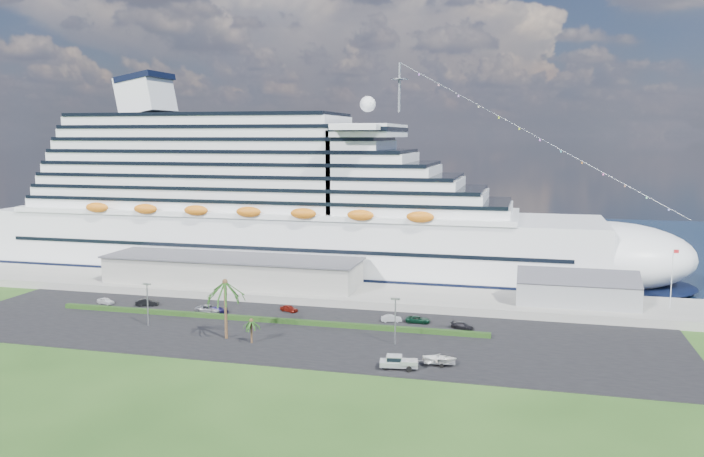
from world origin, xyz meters
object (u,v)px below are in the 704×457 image
(boat_trailer, at_px, (440,359))
(parked_car_3, at_px, (218,310))
(pickup_truck, at_px, (398,362))
(cruise_ship, at_px, (281,210))

(boat_trailer, bearing_deg, parked_car_3, 156.02)
(pickup_truck, relative_size, boat_trailer, 1.00)
(parked_car_3, distance_m, pickup_truck, 48.71)
(pickup_truck, bearing_deg, boat_trailer, 26.99)
(parked_car_3, relative_size, pickup_truck, 0.71)
(parked_car_3, relative_size, boat_trailer, 0.70)
(parked_car_3, bearing_deg, cruise_ship, 1.14)
(parked_car_3, distance_m, boat_trailer, 52.72)
(cruise_ship, relative_size, boat_trailer, 30.65)
(pickup_truck, xyz_separation_m, boat_trailer, (6.07, 3.09, 0.01))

